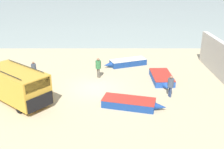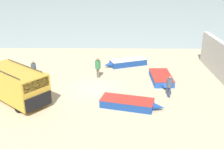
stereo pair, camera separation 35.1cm
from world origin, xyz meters
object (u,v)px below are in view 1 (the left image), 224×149
(parked_van, at_px, (16,84))
(fisherman_2, at_px, (170,84))
(fishing_rowboat_2, at_px, (130,103))
(fisherman_1, at_px, (97,66))
(fishing_rowboat_0, at_px, (126,62))
(fisherman_0, at_px, (33,69))
(fishing_rowboat_1, at_px, (161,78))

(parked_van, xyz_separation_m, fisherman_2, (11.20, 0.69, -0.30))
(fishing_rowboat_2, distance_m, fisherman_1, 6.08)
(parked_van, height_order, fishing_rowboat_2, parked_van)
(fishing_rowboat_0, xyz_separation_m, fishing_rowboat_2, (-0.16, -8.77, -0.02))
(fisherman_2, bearing_deg, fisherman_0, 143.11)
(fisherman_1, bearing_deg, fisherman_2, -68.20)
(parked_van, distance_m, fisherman_0, 4.27)
(fishing_rowboat_2, distance_m, fisherman_0, 9.67)
(fishing_rowboat_1, xyz_separation_m, fisherman_0, (-11.14, 0.49, 0.67))
(fishing_rowboat_0, bearing_deg, fisherman_2, 91.29)
(fishing_rowboat_0, relative_size, fishing_rowboat_1, 1.10)
(fishing_rowboat_1, relative_size, fisherman_0, 2.54)
(fishing_rowboat_0, distance_m, fishing_rowboat_2, 8.77)
(fisherman_0, relative_size, fisherman_1, 0.87)
(parked_van, bearing_deg, fisherman_0, 129.14)
(parked_van, xyz_separation_m, fisherman_0, (-0.00, 4.25, -0.36))
(parked_van, bearing_deg, fishing_rowboat_1, 57.78)
(fishing_rowboat_1, height_order, fisherman_1, fisherman_1)
(fisherman_1, xyz_separation_m, fisherman_2, (5.58, -3.86, -0.08))
(fishing_rowboat_1, height_order, fishing_rowboat_2, fishing_rowboat_2)
(fisherman_0, bearing_deg, fisherman_2, -65.66)
(parked_van, distance_m, fishing_rowboat_0, 11.46)
(parked_van, xyz_separation_m, fishing_rowboat_0, (8.30, 7.85, -1.00))
(parked_van, height_order, fishing_rowboat_1, parked_van)
(fishing_rowboat_0, bearing_deg, fishing_rowboat_1, 104.03)
(fisherman_1, height_order, fisherman_2, fisherman_1)
(fishing_rowboat_2, bearing_deg, fisherman_0, 162.08)
(fishing_rowboat_0, distance_m, fisherman_0, 9.07)
(fishing_rowboat_2, xyz_separation_m, fisherman_1, (-2.52, 5.48, 0.80))
(fishing_rowboat_2, xyz_separation_m, fisherman_2, (3.06, 1.62, 0.72))
(fishing_rowboat_0, height_order, fisherman_1, fisherman_1)
(fishing_rowboat_0, relative_size, fisherman_2, 2.63)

